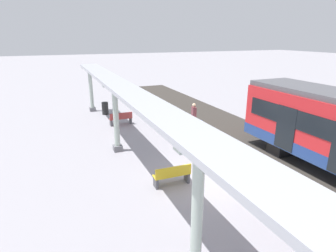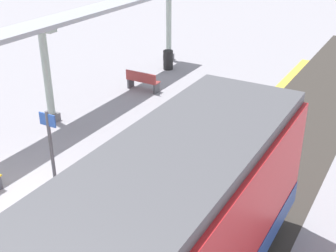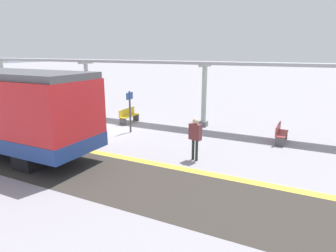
{
  "view_description": "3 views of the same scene",
  "coord_description": "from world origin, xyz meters",
  "px_view_note": "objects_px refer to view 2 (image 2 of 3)",
  "views": [
    {
      "loc": [
        5.82,
        9.01,
        5.69
      ],
      "look_at": [
        0.3,
        -4.14,
        1.08
      ],
      "focal_mm": 29.85,
      "sensor_mm": 36.0,
      "label": 1
    },
    {
      "loc": [
        -8.19,
        6.55,
        7.08
      ],
      "look_at": [
        -2.05,
        -4.18,
        1.09
      ],
      "focal_mm": 47.72,
      "sensor_mm": 36.0,
      "label": 2
    },
    {
      "loc": [
        -12.55,
        -9.99,
        4.23
      ],
      "look_at": [
        -1.59,
        -4.45,
        1.08
      ],
      "focal_mm": 31.48,
      "sensor_mm": 36.0,
      "label": 3
    }
  ],
  "objects_px": {
    "canopy_pillar_second": "(47,76)",
    "platform_info_sign": "(50,140)",
    "bench_near_end": "(142,81)",
    "trash_bin": "(168,60)",
    "passenger_waiting_near_edge": "(199,108)",
    "canopy_pillar_nearest": "(169,26)"
  },
  "relations": [
    {
      "from": "canopy_pillar_second",
      "to": "platform_info_sign",
      "type": "height_order",
      "value": "canopy_pillar_second"
    },
    {
      "from": "bench_near_end",
      "to": "trash_bin",
      "type": "distance_m",
      "value": 3.11
    },
    {
      "from": "canopy_pillar_second",
      "to": "passenger_waiting_near_edge",
      "type": "distance_m",
      "value": 5.53
    },
    {
      "from": "bench_near_end",
      "to": "passenger_waiting_near_edge",
      "type": "xyz_separation_m",
      "value": [
        -4.03,
        2.73,
        0.63
      ]
    },
    {
      "from": "passenger_waiting_near_edge",
      "to": "canopy_pillar_second",
      "type": "bearing_deg",
      "value": 16.7
    },
    {
      "from": "bench_near_end",
      "to": "platform_info_sign",
      "type": "bearing_deg",
      "value": 103.02
    },
    {
      "from": "canopy_pillar_second",
      "to": "bench_near_end",
      "type": "bearing_deg",
      "value": -105.86
    },
    {
      "from": "canopy_pillar_nearest",
      "to": "trash_bin",
      "type": "bearing_deg",
      "value": 118.62
    },
    {
      "from": "canopy_pillar_nearest",
      "to": "canopy_pillar_second",
      "type": "relative_size",
      "value": 1.0
    },
    {
      "from": "canopy_pillar_nearest",
      "to": "passenger_waiting_near_edge",
      "type": "xyz_separation_m",
      "value": [
        -5.25,
        7.18,
        -0.71
      ]
    },
    {
      "from": "platform_info_sign",
      "to": "passenger_waiting_near_edge",
      "type": "height_order",
      "value": "platform_info_sign"
    },
    {
      "from": "bench_near_end",
      "to": "passenger_waiting_near_edge",
      "type": "height_order",
      "value": "passenger_waiting_near_edge"
    },
    {
      "from": "passenger_waiting_near_edge",
      "to": "bench_near_end",
      "type": "bearing_deg",
      "value": -34.15
    },
    {
      "from": "trash_bin",
      "to": "passenger_waiting_near_edge",
      "type": "bearing_deg",
      "value": 127.78
    },
    {
      "from": "platform_info_sign",
      "to": "passenger_waiting_near_edge",
      "type": "relative_size",
      "value": 1.28
    },
    {
      "from": "bench_near_end",
      "to": "trash_bin",
      "type": "height_order",
      "value": "trash_bin"
    },
    {
      "from": "trash_bin",
      "to": "passenger_waiting_near_edge",
      "type": "distance_m",
      "value": 7.37
    },
    {
      "from": "canopy_pillar_second",
      "to": "passenger_waiting_near_edge",
      "type": "relative_size",
      "value": 2.04
    },
    {
      "from": "bench_near_end",
      "to": "trash_bin",
      "type": "relative_size",
      "value": 1.6
    },
    {
      "from": "platform_info_sign",
      "to": "passenger_waiting_near_edge",
      "type": "xyz_separation_m",
      "value": [
        -2.33,
        -4.61,
        -0.26
      ]
    },
    {
      "from": "bench_near_end",
      "to": "platform_info_sign",
      "type": "xyz_separation_m",
      "value": [
        -1.7,
        7.34,
        0.89
      ]
    },
    {
      "from": "canopy_pillar_nearest",
      "to": "bench_near_end",
      "type": "distance_m",
      "value": 4.81
    }
  ]
}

